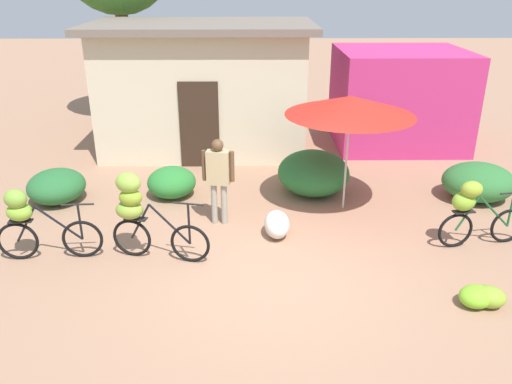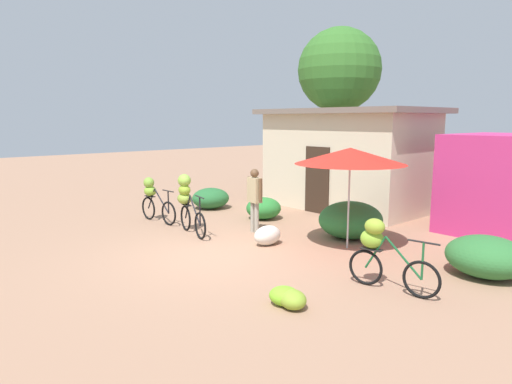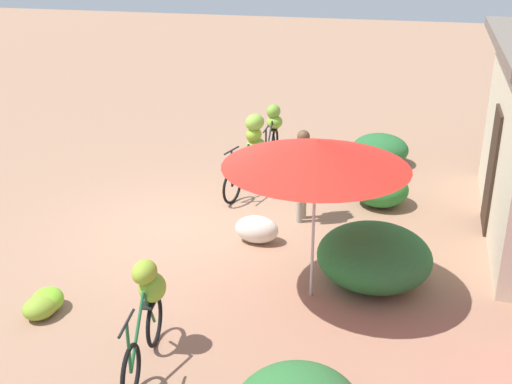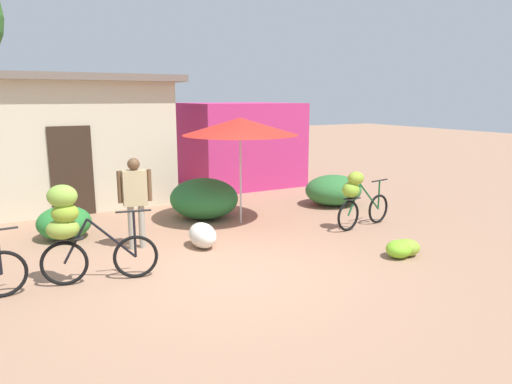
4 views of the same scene
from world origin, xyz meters
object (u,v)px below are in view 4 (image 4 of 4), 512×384
Objects in this scene: market_umbrella at (240,126)px; shop_pink at (239,144)px; building_low at (61,140)px; bicycle_center_loaded at (357,195)px; person_vendor at (135,194)px; bicycle_near_pile at (74,227)px; banana_pile_on_ground at (402,248)px; produce_sack at (202,235)px.

shop_pink is at bearing 63.47° from market_umbrella.
bicycle_center_loaded is (4.80, -5.32, -0.90)m from building_low.
building_low reaches higher than person_vendor.
bicycle_near_pile is at bearing -176.62° from bicycle_center_loaded.
bicycle_center_loaded is at bearing -92.33° from shop_pink.
market_umbrella is 4.17m from bicycle_near_pile.
banana_pile_on_ground is at bearing -67.00° from market_umbrella.
banana_pile_on_ground is at bearing -58.25° from building_low.
market_umbrella reaches higher than banana_pile_on_ground.
person_vendor is at bearing 145.34° from banana_pile_on_ground.
bicycle_near_pile is 1.03× the size of bicycle_center_loaded.
market_umbrella is at bearing 140.09° from bicycle_center_loaded.
bicycle_near_pile reaches higher than produce_sack.
banana_pile_on_ground is 0.47× the size of person_vendor.
bicycle_center_loaded is 4.31m from person_vendor.
person_vendor is at bearing -82.31° from building_low.
bicycle_center_loaded is at bearing -7.00° from produce_sack.
produce_sack is at bearing 142.56° from banana_pile_on_ground.
bicycle_near_pile is (-5.61, -5.98, -0.37)m from shop_pink.
shop_pink is at bearing 47.05° from person_vendor.
building_low is at bearing 132.08° from bicycle_center_loaded.
shop_pink reaches higher than banana_pile_on_ground.
bicycle_near_pile is at bearing -134.09° from person_vendor.
person_vendor is at bearing -165.02° from market_umbrella.
market_umbrella reaches higher than person_vendor.
building_low is 3.40× the size of bicycle_near_pile.
shop_pink is 6.52m from person_vendor.
market_umbrella is 2.53m from produce_sack.
shop_pink is 7.47m from banana_pile_on_ground.
shop_pink reaches higher than bicycle_near_pile.
market_umbrella reaches higher than bicycle_center_loaded.
bicycle_center_loaded reaches higher than banana_pile_on_ground.
market_umbrella is 1.53× the size of bicycle_center_loaded.
banana_pile_on_ground is (-0.69, -7.35, -1.08)m from shop_pink.
market_umbrella is at bearing 27.51° from bicycle_near_pile.
bicycle_center_loaded is 3.24m from produce_sack.
market_umbrella is 3.39× the size of produce_sack.
person_vendor is (-3.74, 2.59, 0.83)m from banana_pile_on_ground.
bicycle_near_pile is at bearing -162.14° from produce_sack.
market_umbrella is 2.74m from bicycle_center_loaded.
market_umbrella is 3.98m from banana_pile_on_ground.
bicycle_center_loaded is at bearing -47.92° from building_low.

